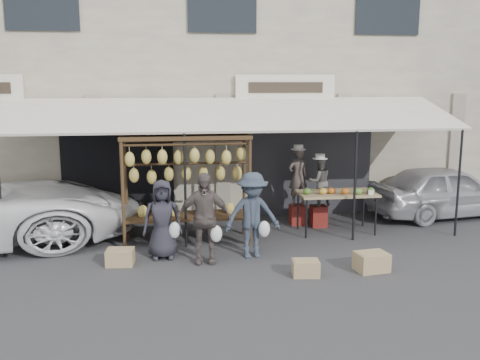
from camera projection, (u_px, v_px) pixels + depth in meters
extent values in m
plane|color=#2D2D30|center=(243.00, 263.00, 9.82)|extent=(90.00, 90.00, 0.00)
cube|color=#C1B798|center=(212.00, 74.00, 15.51)|extent=(24.00, 6.00, 7.00)
cube|color=#232328|center=(311.00, 165.00, 13.25)|extent=(3.00, 0.10, 2.50)
cube|color=black|center=(118.00, 169.00, 12.63)|extent=(2.60, 0.10, 2.50)
cube|color=silver|center=(285.00, 87.00, 12.76)|extent=(2.40, 0.10, 0.60)
cube|color=silver|center=(228.00, 114.00, 11.58)|extent=(10.00, 2.34, 0.63)
cylinder|color=black|center=(0.00, 196.00, 10.13)|extent=(0.05, 0.05, 2.30)
cylinder|color=black|center=(185.00, 191.00, 10.60)|extent=(0.05, 0.05, 2.30)
cylinder|color=black|center=(355.00, 186.00, 11.06)|extent=(0.05, 0.05, 2.30)
cylinder|color=black|center=(459.00, 184.00, 11.37)|extent=(0.05, 0.05, 2.30)
cylinder|color=#45311B|center=(123.00, 196.00, 10.39)|extent=(0.07, 0.07, 2.20)
cylinder|color=#45311B|center=(250.00, 192.00, 10.73)|extent=(0.07, 0.07, 2.20)
cylinder|color=#45311B|center=(126.00, 188.00, 11.17)|extent=(0.07, 0.07, 2.20)
cylinder|color=#45311B|center=(244.00, 185.00, 11.51)|extent=(0.07, 0.07, 2.20)
cube|color=#45311B|center=(186.00, 137.00, 10.75)|extent=(2.60, 0.90, 0.07)
cylinder|color=#45311B|center=(186.00, 144.00, 10.43)|extent=(2.50, 0.05, 0.05)
cylinder|color=#45311B|center=(185.00, 141.00, 11.11)|extent=(2.50, 0.05, 0.05)
cylinder|color=#45311B|center=(186.00, 164.00, 10.85)|extent=(2.50, 0.05, 0.05)
cube|color=#45311B|center=(187.00, 216.00, 11.05)|extent=(2.50, 0.80, 0.05)
ellipsoid|color=tan|center=(130.00, 159.00, 10.33)|extent=(0.20, 0.18, 0.30)
ellipsoid|color=tan|center=(146.00, 157.00, 10.52)|extent=(0.20, 0.18, 0.30)
ellipsoid|color=tan|center=(162.00, 157.00, 10.41)|extent=(0.20, 0.18, 0.30)
ellipsoid|color=tan|center=(178.00, 157.00, 10.61)|extent=(0.20, 0.18, 0.30)
ellipsoid|color=tan|center=(195.00, 156.00, 10.49)|extent=(0.20, 0.18, 0.30)
ellipsoid|color=tan|center=(210.00, 157.00, 10.69)|extent=(0.20, 0.18, 0.30)
ellipsoid|color=tan|center=(226.00, 158.00, 10.59)|extent=(0.20, 0.18, 0.30)
ellipsoid|color=tan|center=(241.00, 154.00, 10.76)|extent=(0.20, 0.18, 0.30)
ellipsoid|color=tan|center=(134.00, 175.00, 10.75)|extent=(0.20, 0.18, 0.30)
ellipsoid|color=tan|center=(152.00, 177.00, 10.80)|extent=(0.20, 0.18, 0.30)
ellipsoid|color=tan|center=(169.00, 174.00, 10.84)|extent=(0.20, 0.18, 0.30)
ellipsoid|color=tan|center=(186.00, 174.00, 10.89)|extent=(0.20, 0.18, 0.30)
ellipsoid|color=tan|center=(203.00, 174.00, 10.94)|extent=(0.20, 0.18, 0.30)
ellipsoid|color=tan|center=(220.00, 173.00, 10.98)|extent=(0.20, 0.18, 0.30)
ellipsoid|color=tan|center=(237.00, 173.00, 11.03)|extent=(0.20, 0.18, 0.30)
cube|color=tan|center=(337.00, 193.00, 11.70)|extent=(1.70, 0.90, 0.05)
cylinder|color=black|center=(306.00, 219.00, 11.32)|extent=(0.04, 0.04, 0.85)
cylinder|color=black|center=(376.00, 216.00, 11.53)|extent=(0.04, 0.04, 0.85)
cylinder|color=black|center=(298.00, 211.00, 12.04)|extent=(0.04, 0.04, 0.85)
cylinder|color=black|center=(363.00, 208.00, 12.25)|extent=(0.04, 0.04, 0.85)
ellipsoid|color=#477226|center=(307.00, 191.00, 11.46)|extent=(0.18, 0.14, 0.14)
ellipsoid|color=gold|center=(323.00, 191.00, 11.47)|extent=(0.18, 0.14, 0.14)
ellipsoid|color=#B25919|center=(332.00, 191.00, 11.52)|extent=(0.18, 0.14, 0.14)
ellipsoid|color=#B25919|center=(345.00, 191.00, 11.47)|extent=(0.18, 0.14, 0.14)
ellipsoid|color=#598C33|center=(358.00, 191.00, 11.46)|extent=(0.18, 0.14, 0.14)
ellipsoid|color=#477226|center=(371.00, 191.00, 11.53)|extent=(0.18, 0.14, 0.14)
imported|color=#4C423E|center=(298.00, 177.00, 12.30)|extent=(0.54, 0.42, 1.33)
imported|color=#565551|center=(319.00, 182.00, 12.14)|extent=(0.60, 0.49, 1.12)
imported|color=#26252E|center=(162.00, 219.00, 10.00)|extent=(0.74, 0.49, 1.50)
imported|color=#574C49|center=(204.00, 218.00, 9.74)|extent=(1.02, 0.49, 1.69)
imported|color=#313B49|center=(252.00, 215.00, 10.05)|extent=(1.09, 0.67, 1.63)
cube|color=maroon|center=(297.00, 215.00, 12.46)|extent=(0.41, 0.41, 0.46)
cube|color=maroon|center=(318.00, 216.00, 12.29)|extent=(0.38, 0.38, 0.49)
cube|color=tan|center=(306.00, 268.00, 9.18)|extent=(0.49, 0.39, 0.27)
cube|color=tan|center=(371.00, 262.00, 9.41)|extent=(0.61, 0.50, 0.33)
cube|color=tan|center=(120.00, 257.00, 9.72)|extent=(0.52, 0.41, 0.29)
imported|color=#A8A8AD|center=(445.00, 191.00, 13.11)|extent=(3.97, 2.05, 1.29)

